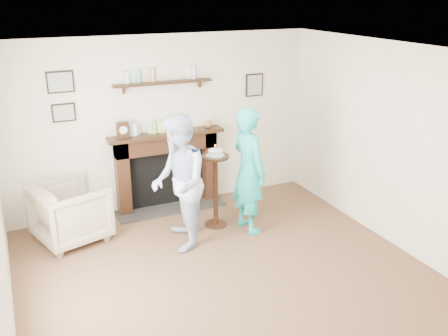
{
  "coord_description": "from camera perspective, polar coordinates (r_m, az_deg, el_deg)",
  "views": [
    {
      "loc": [
        -2.05,
        -4.18,
        3.08
      ],
      "look_at": [
        0.23,
        0.9,
        1.07
      ],
      "focal_mm": 40.0,
      "sensor_mm": 36.0,
      "label": 1
    }
  ],
  "objects": [
    {
      "name": "armchair",
      "position": [
        6.84,
        -16.79,
        -7.81
      ],
      "size": [
        1.04,
        1.03,
        0.76
      ],
      "primitive_type": "imported",
      "rotation": [
        0.0,
        0.0,
        1.87
      ],
      "color": "tan",
      "rests_on": "ground"
    },
    {
      "name": "pedestal_table",
      "position": [
        6.64,
        -0.98,
        -1.0
      ],
      "size": [
        0.36,
        0.36,
        1.16
      ],
      "color": "black",
      "rests_on": "ground"
    },
    {
      "name": "ground",
      "position": [
        5.58,
        1.65,
        -13.63
      ],
      "size": [
        5.0,
        5.0,
        0.0
      ],
      "primitive_type": "plane",
      "color": "brown",
      "rests_on": "ground"
    },
    {
      "name": "woman",
      "position": [
        6.83,
        2.72,
        -6.93
      ],
      "size": [
        0.46,
        0.65,
        1.68
      ],
      "primitive_type": "imported",
      "rotation": [
        0.0,
        0.0,
        1.68
      ],
      "color": "#1EAC9A",
      "rests_on": "ground"
    },
    {
      "name": "man",
      "position": [
        6.45,
        -4.96,
        -8.74
      ],
      "size": [
        0.81,
        0.94,
        1.7
      ],
      "primitive_type": "imported",
      "rotation": [
        0.0,
        0.0,
        -1.79
      ],
      "color": "#A7B9D1",
      "rests_on": "ground"
    },
    {
      "name": "room_shell",
      "position": [
        5.48,
        -1.38,
        4.47
      ],
      "size": [
        4.54,
        5.02,
        2.52
      ],
      "color": "beige",
      "rests_on": "ground"
    }
  ]
}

